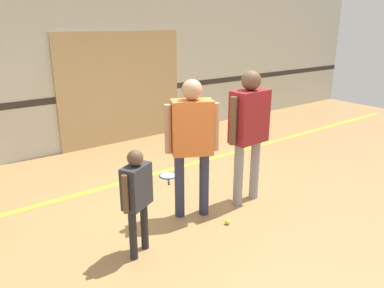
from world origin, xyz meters
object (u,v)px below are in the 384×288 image
at_px(person_student_left, 137,192).
at_px(racket_spare_on_floor, 168,176).
at_px(person_instructor, 192,135).
at_px(tennis_ball_by_spare_racket, 182,170).
at_px(tennis_ball_near_instructor, 227,222).
at_px(person_student_right, 249,124).

height_order(person_student_left, racket_spare_on_floor, person_student_left).
relative_size(person_instructor, tennis_ball_by_spare_racket, 26.73).
distance_m(person_instructor, tennis_ball_near_instructor, 1.17).
bearing_deg(racket_spare_on_floor, person_student_left, -10.63).
relative_size(person_instructor, person_student_right, 0.97).
xyz_separation_m(person_student_left, tennis_ball_by_spare_racket, (1.70, 1.60, -0.70)).
relative_size(person_student_right, tennis_ball_near_instructor, 27.52).
distance_m(person_student_left, tennis_ball_by_spare_racket, 2.44).
bearing_deg(racket_spare_on_floor, tennis_ball_by_spare_racket, 125.78).
relative_size(racket_spare_on_floor, tennis_ball_near_instructor, 7.70).
bearing_deg(person_instructor, racket_spare_on_floor, 97.02).
height_order(person_instructor, person_student_left, person_instructor).
xyz_separation_m(person_student_left, tennis_ball_near_instructor, (1.17, -0.12, -0.70)).
xyz_separation_m(person_student_left, racket_spare_on_floor, (1.40, 1.58, -0.72)).
bearing_deg(tennis_ball_by_spare_racket, person_student_left, -136.62).
distance_m(person_student_right, tennis_ball_near_instructor, 1.30).
distance_m(person_instructor, person_student_right, 0.85).
bearing_deg(person_student_right, person_instructor, -12.33).
distance_m(person_instructor, person_student_left, 1.08).
bearing_deg(person_student_left, person_instructor, -7.92).
xyz_separation_m(person_student_left, person_student_right, (1.80, 0.21, 0.39)).
distance_m(person_student_right, racket_spare_on_floor, 1.81).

